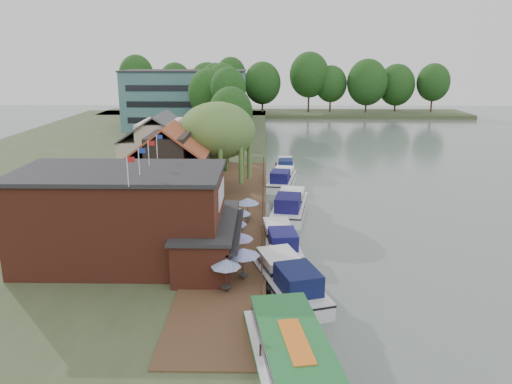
{
  "coord_description": "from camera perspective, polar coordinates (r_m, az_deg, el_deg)",
  "views": [
    {
      "loc": [
        -5.12,
        -36.76,
        16.58
      ],
      "look_at": [
        -6.0,
        12.0,
        3.0
      ],
      "focal_mm": 35.0,
      "sensor_mm": 36.0,
      "label": 1
    }
  ],
  "objects": [
    {
      "name": "cottage_a",
      "position": [
        52.94,
        -9.76,
        2.97
      ],
      "size": [
        8.6,
        7.6,
        8.5
      ],
      "primitive_type": null,
      "color": "black",
      "rests_on": "land_bank"
    },
    {
      "name": "bank_tree_4",
      "position": [
        123.07,
        -4.59,
        11.39
      ],
      "size": [
        8.77,
        8.77,
        13.48
      ],
      "primitive_type": null,
      "color": "#143811",
      "rests_on": "land_bank"
    },
    {
      "name": "cruiser_0",
      "position": [
        36.11,
        3.6,
        -9.43
      ],
      "size": [
        6.65,
        11.46,
        2.68
      ],
      "primitive_type": null,
      "rotation": [
        0.0,
        0.0,
        0.31
      ],
      "color": "silver",
      "rests_on": "ground"
    },
    {
      "name": "bank_tree_2",
      "position": [
        96.19,
        -5.37,
        10.08
      ],
      "size": [
        7.9,
        7.9,
        13.03
      ],
      "primitive_type": null,
      "color": "#143811",
      "rests_on": "land_bank"
    },
    {
      "name": "hotel_block",
      "position": [
        108.5,
        -8.05,
        10.42
      ],
      "size": [
        25.4,
        12.4,
        12.3
      ],
      "primitive_type": null,
      "color": "#38666B",
      "rests_on": "land_bank"
    },
    {
      "name": "quay_rail",
      "position": [
        49.61,
        0.78,
        -2.14
      ],
      "size": [
        0.2,
        49.0,
        1.0
      ],
      "primitive_type": null,
      "color": "black",
      "rests_on": "land_bank"
    },
    {
      "name": "bank_tree_5",
      "position": [
        131.2,
        -4.76,
        11.14
      ],
      "size": [
        7.18,
        7.18,
        11.18
      ],
      "primitive_type": null,
      "color": "#143811",
      "rests_on": "land_bank"
    },
    {
      "name": "umbrella_5",
      "position": [
        47.24,
        -0.94,
        -2.05
      ],
      "size": [
        2.21,
        2.21,
        2.38
      ],
      "primitive_type": null,
      "color": "navy",
      "rests_on": "quay_deck"
    },
    {
      "name": "umbrella_4",
      "position": [
        44.2,
        -1.85,
        -3.31
      ],
      "size": [
        1.99,
        1.99,
        2.38
      ],
      "primitive_type": null,
      "color": "navy",
      "rests_on": "quay_deck"
    },
    {
      "name": "umbrella_0",
      "position": [
        33.75,
        -3.43,
        -9.52
      ],
      "size": [
        2.05,
        2.05,
        2.38
      ],
      "primitive_type": null,
      "color": "navy",
      "rests_on": "quay_deck"
    },
    {
      "name": "ground",
      "position": [
        40.65,
        8.27,
        -8.68
      ],
      "size": [
        260.0,
        260.0,
        0.0
      ],
      "primitive_type": "plane",
      "color": "slate",
      "rests_on": "ground"
    },
    {
      "name": "quay_deck",
      "position": [
        49.36,
        -2.37,
        -2.79
      ],
      "size": [
        6.0,
        50.0,
        0.1
      ],
      "primitive_type": "cube",
      "color": "#47301E",
      "rests_on": "land_bank"
    },
    {
      "name": "umbrella_3",
      "position": [
        41.61,
        -2.59,
        -4.55
      ],
      "size": [
        2.28,
        2.28,
        2.38
      ],
      "primitive_type": null,
      "color": "navy",
      "rests_on": "quay_deck"
    },
    {
      "name": "cruiser_1",
      "position": [
        43.5,
        2.73,
        -5.17
      ],
      "size": [
        4.25,
        10.18,
        2.4
      ],
      "primitive_type": null,
      "rotation": [
        0.0,
        0.0,
        0.11
      ],
      "color": "silver",
      "rests_on": "ground"
    },
    {
      "name": "bank_tree_1",
      "position": [
        89.27,
        -3.17,
        9.83
      ],
      "size": [
        6.13,
        6.13,
        13.42
      ],
      "primitive_type": null,
      "color": "#143811",
      "rests_on": "land_bank"
    },
    {
      "name": "swan",
      "position": [
        28.46,
        5.31,
        -19.6
      ],
      "size": [
        0.44,
        0.44,
        0.44
      ],
      "primitive_type": "sphere",
      "color": "white",
      "rests_on": "ground"
    },
    {
      "name": "willow",
      "position": [
        56.97,
        -4.42,
        5.03
      ],
      "size": [
        8.6,
        8.6,
        10.43
      ],
      "primitive_type": null,
      "color": "#476B2D",
      "rests_on": "land_bank"
    },
    {
      "name": "cottage_c",
      "position": [
        71.23,
        -6.18,
        6.32
      ],
      "size": [
        7.6,
        7.6,
        8.5
      ],
      "primitive_type": null,
      "color": "black",
      "rests_on": "land_bank"
    },
    {
      "name": "bank_tree_0",
      "position": [
        80.5,
        -2.89,
        8.2
      ],
      "size": [
        6.98,
        6.98,
        10.6
      ],
      "primitive_type": null,
      "color": "#143811",
      "rests_on": "land_bank"
    },
    {
      "name": "land_bank",
      "position": [
        77.64,
        -17.7,
        2.86
      ],
      "size": [
        50.0,
        140.0,
        1.0
      ],
      "primitive_type": "cube",
      "color": "#384728",
      "rests_on": "ground"
    },
    {
      "name": "umbrella_1",
      "position": [
        35.45,
        -1.5,
        -8.22
      ],
      "size": [
        2.44,
        2.44,
        2.38
      ],
      "primitive_type": null,
      "color": "navy",
      "rests_on": "quay_deck"
    },
    {
      "name": "cottage_b",
      "position": [
        63.14,
        -10.79,
        4.95
      ],
      "size": [
        9.6,
        8.6,
        8.5
      ],
      "primitive_type": null,
      "color": "beige",
      "rests_on": "land_bank"
    },
    {
      "name": "cruiser_2",
      "position": [
        52.93,
        3.9,
        -1.21
      ],
      "size": [
        5.11,
        11.28,
        2.68
      ],
      "primitive_type": null,
      "rotation": [
        0.0,
        0.0,
        -0.15
      ],
      "color": "white",
      "rests_on": "ground"
    },
    {
      "name": "cruiser_3",
      "position": [
        64.36,
        3.0,
        1.73
      ],
      "size": [
        4.81,
        10.41,
        2.43
      ],
      "primitive_type": null,
      "rotation": [
        0.0,
        0.0,
        -0.16
      ],
      "color": "white",
      "rests_on": "ground"
    },
    {
      "name": "tour_boat",
      "position": [
        25.88,
        4.86,
        -20.11
      ],
      "size": [
        6.07,
        14.31,
        3.03
      ],
      "primitive_type": null,
      "rotation": [
        0.0,
        0.0,
        0.16
      ],
      "color": "silver",
      "rests_on": "ground"
    },
    {
      "name": "bank_tree_3",
      "position": [
        114.59,
        -3.76,
        11.12
      ],
      "size": [
        8.79,
        8.79,
        13.55
      ],
      "primitive_type": null,
      "color": "#143811",
      "rests_on": "land_bank"
    },
    {
      "name": "cruiser_4",
      "position": [
        72.5,
        3.38,
        3.17
      ],
      "size": [
        2.98,
        8.93,
        2.12
      ],
      "primitive_type": null,
      "rotation": [
        0.0,
        0.0,
        -0.01
      ],
      "color": "silver",
      "rests_on": "ground"
    },
    {
      "name": "pub",
      "position": [
        38.73,
        -12.29,
        -2.75
      ],
      "size": [
        20.0,
        11.0,
        7.3
      ],
      "primitive_type": null,
      "color": "maroon",
      "rests_on": "land_bank"
    },
    {
      "name": "umbrella_2",
      "position": [
        38.44,
        -2.03,
        -6.28
      ],
      "size": [
        2.36,
        2.36,
        2.38
      ],
      "primitive_type": null,
      "color": "navy",
      "rests_on": "quay_deck"
    }
  ]
}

